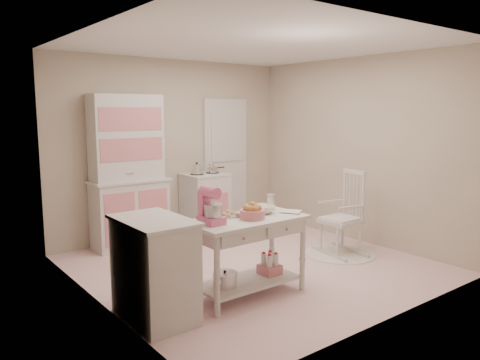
{
  "coord_description": "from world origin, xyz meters",
  "views": [
    {
      "loc": [
        -3.47,
        -4.23,
        1.86
      ],
      "look_at": [
        -0.35,
        -0.19,
        1.1
      ],
      "focal_mm": 35.0,
      "sensor_mm": 36.0,
      "label": 1
    }
  ],
  "objects_px": {
    "work_table": "(247,257)",
    "bread_basket": "(252,214)",
    "stove": "(205,203)",
    "rocking_chair": "(341,213)",
    "base_cabinet": "(155,269)",
    "hutch": "(129,171)",
    "stand_mixer": "(211,206)"
  },
  "relations": [
    {
      "from": "work_table",
      "to": "bread_basket",
      "type": "distance_m",
      "value": 0.45
    },
    {
      "from": "stove",
      "to": "rocking_chair",
      "type": "relative_size",
      "value": 0.84
    },
    {
      "from": "base_cabinet",
      "to": "bread_basket",
      "type": "relative_size",
      "value": 3.68
    },
    {
      "from": "stove",
      "to": "base_cabinet",
      "type": "relative_size",
      "value": 1.0
    },
    {
      "from": "hutch",
      "to": "rocking_chair",
      "type": "bearing_deg",
      "value": -45.13
    },
    {
      "from": "stand_mixer",
      "to": "bread_basket",
      "type": "height_order",
      "value": "stand_mixer"
    },
    {
      "from": "rocking_chair",
      "to": "work_table",
      "type": "xyz_separation_m",
      "value": [
        -1.81,
        -0.33,
        -0.15
      ]
    },
    {
      "from": "hutch",
      "to": "base_cabinet",
      "type": "relative_size",
      "value": 2.26
    },
    {
      "from": "base_cabinet",
      "to": "work_table",
      "type": "xyz_separation_m",
      "value": [
        0.99,
        -0.08,
        -0.06
      ]
    },
    {
      "from": "rocking_chair",
      "to": "stand_mixer",
      "type": "bearing_deg",
      "value": -161.64
    },
    {
      "from": "work_table",
      "to": "stand_mixer",
      "type": "relative_size",
      "value": 3.53
    },
    {
      "from": "stove",
      "to": "bread_basket",
      "type": "height_order",
      "value": "stove"
    },
    {
      "from": "hutch",
      "to": "rocking_chair",
      "type": "distance_m",
      "value": 2.88
    },
    {
      "from": "rocking_chair",
      "to": "bread_basket",
      "type": "relative_size",
      "value": 4.4
    },
    {
      "from": "stove",
      "to": "base_cabinet",
      "type": "distance_m",
      "value": 2.98
    },
    {
      "from": "rocking_chair",
      "to": "stand_mixer",
      "type": "relative_size",
      "value": 3.24
    },
    {
      "from": "hutch",
      "to": "stand_mixer",
      "type": "xyz_separation_m",
      "value": [
        -0.23,
        -2.33,
        -0.07
      ]
    },
    {
      "from": "stand_mixer",
      "to": "base_cabinet",
      "type": "bearing_deg",
      "value": 170.59
    },
    {
      "from": "work_table",
      "to": "bread_basket",
      "type": "relative_size",
      "value": 4.8
    },
    {
      "from": "stand_mixer",
      "to": "stove",
      "type": "bearing_deg",
      "value": 54.77
    },
    {
      "from": "work_table",
      "to": "base_cabinet",
      "type": "bearing_deg",
      "value": 175.18
    },
    {
      "from": "hutch",
      "to": "base_cabinet",
      "type": "distance_m",
      "value": 2.47
    },
    {
      "from": "hutch",
      "to": "bread_basket",
      "type": "height_order",
      "value": "hutch"
    },
    {
      "from": "base_cabinet",
      "to": "stand_mixer",
      "type": "height_order",
      "value": "stand_mixer"
    },
    {
      "from": "hutch",
      "to": "rocking_chair",
      "type": "xyz_separation_m",
      "value": [
        2.0,
        -2.01,
        -0.49
      ]
    },
    {
      "from": "stand_mixer",
      "to": "bread_basket",
      "type": "xyz_separation_m",
      "value": [
        0.44,
        -0.07,
        -0.12
      ]
    },
    {
      "from": "base_cabinet",
      "to": "rocking_chair",
      "type": "bearing_deg",
      "value": 5.11
    },
    {
      "from": "base_cabinet",
      "to": "bread_basket",
      "type": "xyz_separation_m",
      "value": [
        1.01,
        -0.13,
        0.39
      ]
    },
    {
      "from": "hutch",
      "to": "stove",
      "type": "xyz_separation_m",
      "value": [
        1.2,
        -0.05,
        -0.58
      ]
    },
    {
      "from": "hutch",
      "to": "stove",
      "type": "bearing_deg",
      "value": -2.39
    },
    {
      "from": "bread_basket",
      "to": "base_cabinet",
      "type": "bearing_deg",
      "value": 172.48
    },
    {
      "from": "base_cabinet",
      "to": "rocking_chair",
      "type": "height_order",
      "value": "rocking_chair"
    }
  ]
}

